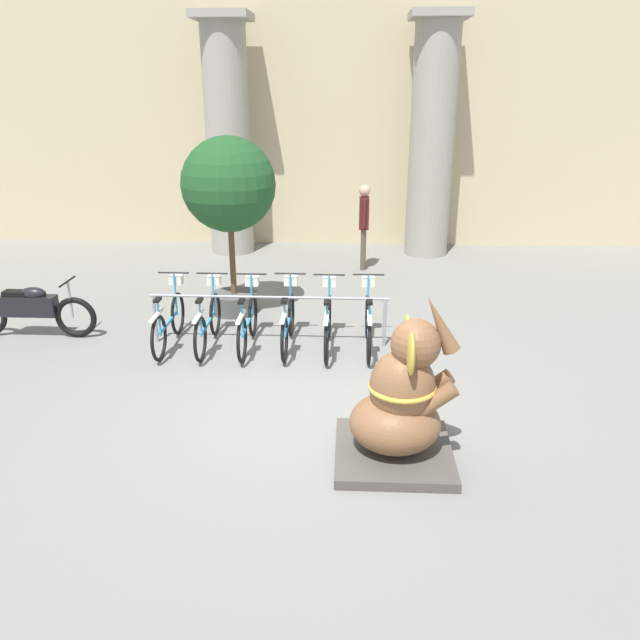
{
  "coord_description": "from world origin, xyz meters",
  "views": [
    {
      "loc": [
        0.51,
        -6.79,
        3.69
      ],
      "look_at": [
        0.16,
        0.36,
        1.0
      ],
      "focal_mm": 35.0,
      "sensor_mm": 36.0,
      "label": 1
    }
  ],
  "objects_px": {
    "bicycle_4": "(328,323)",
    "elephant_statue": "(401,405)",
    "bicycle_3": "(288,321)",
    "bicycle_5": "(368,322)",
    "bicycle_0": "(169,320)",
    "bicycle_2": "(248,322)",
    "person_pedestrian": "(364,219)",
    "motorcycle": "(30,309)",
    "potted_tree": "(229,192)",
    "bicycle_1": "(208,321)"
  },
  "relations": [
    {
      "from": "bicycle_5",
      "to": "person_pedestrian",
      "type": "distance_m",
      "value": 4.37
    },
    {
      "from": "bicycle_2",
      "to": "bicycle_5",
      "type": "xyz_separation_m",
      "value": [
        1.79,
        0.06,
        0.0
      ]
    },
    {
      "from": "person_pedestrian",
      "to": "bicycle_5",
      "type": "bearing_deg",
      "value": -89.89
    },
    {
      "from": "motorcycle",
      "to": "elephant_statue",
      "type": "bearing_deg",
      "value": -29.87
    },
    {
      "from": "motorcycle",
      "to": "potted_tree",
      "type": "distance_m",
      "value": 3.61
    },
    {
      "from": "bicycle_2",
      "to": "motorcycle",
      "type": "xyz_separation_m",
      "value": [
        -3.44,
        0.25,
        0.05
      ]
    },
    {
      "from": "bicycle_0",
      "to": "motorcycle",
      "type": "distance_m",
      "value": 2.26
    },
    {
      "from": "elephant_statue",
      "to": "person_pedestrian",
      "type": "distance_m",
      "value": 7.3
    },
    {
      "from": "bicycle_1",
      "to": "bicycle_2",
      "type": "xyz_separation_m",
      "value": [
        0.6,
        -0.0,
        0.0
      ]
    },
    {
      "from": "potted_tree",
      "to": "bicycle_5",
      "type": "bearing_deg",
      "value": -32.98
    },
    {
      "from": "bicycle_0",
      "to": "bicycle_5",
      "type": "relative_size",
      "value": 1.0
    },
    {
      "from": "elephant_statue",
      "to": "motorcycle",
      "type": "height_order",
      "value": "elephant_statue"
    },
    {
      "from": "bicycle_3",
      "to": "person_pedestrian",
      "type": "xyz_separation_m",
      "value": [
        1.18,
        4.33,
        0.68
      ]
    },
    {
      "from": "person_pedestrian",
      "to": "potted_tree",
      "type": "distance_m",
      "value": 3.77
    },
    {
      "from": "bicycle_1",
      "to": "person_pedestrian",
      "type": "distance_m",
      "value": 5.02
    },
    {
      "from": "bicycle_4",
      "to": "motorcycle",
      "type": "height_order",
      "value": "bicycle_4"
    },
    {
      "from": "elephant_statue",
      "to": "potted_tree",
      "type": "relative_size",
      "value": 0.62
    },
    {
      "from": "bicycle_0",
      "to": "bicycle_2",
      "type": "bearing_deg",
      "value": -0.41
    },
    {
      "from": "bicycle_4",
      "to": "elephant_statue",
      "type": "bearing_deg",
      "value": -73.62
    },
    {
      "from": "bicycle_3",
      "to": "bicycle_5",
      "type": "bearing_deg",
      "value": 0.37
    },
    {
      "from": "bicycle_0",
      "to": "potted_tree",
      "type": "xyz_separation_m",
      "value": [
        0.71,
        1.52,
        1.68
      ]
    },
    {
      "from": "bicycle_2",
      "to": "potted_tree",
      "type": "relative_size",
      "value": 0.57
    },
    {
      "from": "elephant_statue",
      "to": "person_pedestrian",
      "type": "relative_size",
      "value": 1.03
    },
    {
      "from": "bicycle_5",
      "to": "potted_tree",
      "type": "xyz_separation_m",
      "value": [
        -2.28,
        1.48,
        1.68
      ]
    },
    {
      "from": "bicycle_0",
      "to": "bicycle_5",
      "type": "xyz_separation_m",
      "value": [
        2.98,
        0.05,
        0.0
      ]
    },
    {
      "from": "bicycle_3",
      "to": "bicycle_5",
      "type": "height_order",
      "value": "same"
    },
    {
      "from": "bicycle_5",
      "to": "person_pedestrian",
      "type": "bearing_deg",
      "value": 90.11
    },
    {
      "from": "bicycle_2",
      "to": "bicycle_4",
      "type": "height_order",
      "value": "same"
    },
    {
      "from": "bicycle_3",
      "to": "bicycle_0",
      "type": "bearing_deg",
      "value": -178.74
    },
    {
      "from": "bicycle_2",
      "to": "person_pedestrian",
      "type": "xyz_separation_m",
      "value": [
        1.78,
        4.38,
        0.68
      ]
    },
    {
      "from": "bicycle_5",
      "to": "motorcycle",
      "type": "relative_size",
      "value": 0.81
    },
    {
      "from": "bicycle_1",
      "to": "bicycle_3",
      "type": "bearing_deg",
      "value": 2.17
    },
    {
      "from": "bicycle_4",
      "to": "bicycle_5",
      "type": "bearing_deg",
      "value": 3.58
    },
    {
      "from": "bicycle_4",
      "to": "potted_tree",
      "type": "distance_m",
      "value": 2.82
    },
    {
      "from": "motorcycle",
      "to": "potted_tree",
      "type": "xyz_separation_m",
      "value": [
        2.95,
        1.28,
        1.63
      ]
    },
    {
      "from": "bicycle_3",
      "to": "bicycle_4",
      "type": "distance_m",
      "value": 0.6
    },
    {
      "from": "bicycle_3",
      "to": "bicycle_2",
      "type": "bearing_deg",
      "value": -175.42
    },
    {
      "from": "bicycle_0",
      "to": "motorcycle",
      "type": "height_order",
      "value": "bicycle_0"
    },
    {
      "from": "elephant_statue",
      "to": "bicycle_1",
      "type": "bearing_deg",
      "value": 132.34
    },
    {
      "from": "bicycle_4",
      "to": "elephant_statue",
      "type": "distance_m",
      "value": 3.05
    },
    {
      "from": "person_pedestrian",
      "to": "bicycle_2",
      "type": "bearing_deg",
      "value": -112.14
    },
    {
      "from": "bicycle_5",
      "to": "motorcycle",
      "type": "bearing_deg",
      "value": 177.88
    },
    {
      "from": "elephant_statue",
      "to": "bicycle_0",
      "type": "bearing_deg",
      "value": 138.09
    },
    {
      "from": "bicycle_2",
      "to": "elephant_statue",
      "type": "relative_size",
      "value": 0.92
    },
    {
      "from": "bicycle_1",
      "to": "potted_tree",
      "type": "bearing_deg",
      "value": 85.9
    },
    {
      "from": "bicycle_3",
      "to": "person_pedestrian",
      "type": "distance_m",
      "value": 4.54
    },
    {
      "from": "bicycle_1",
      "to": "bicycle_3",
      "type": "distance_m",
      "value": 1.19
    },
    {
      "from": "person_pedestrian",
      "to": "motorcycle",
      "type": "bearing_deg",
      "value": -141.66
    },
    {
      "from": "bicycle_5",
      "to": "potted_tree",
      "type": "relative_size",
      "value": 0.57
    },
    {
      "from": "bicycle_3",
      "to": "elephant_statue",
      "type": "height_order",
      "value": "elephant_statue"
    }
  ]
}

